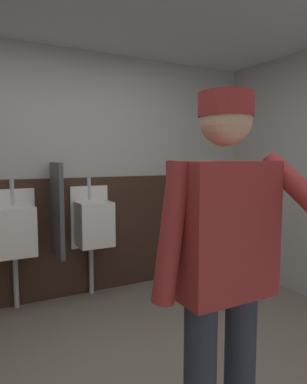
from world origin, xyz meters
name	(u,v)px	position (x,y,z in m)	size (l,w,h in m)	color
wall_back	(67,175)	(0.00, 1.89, 1.27)	(4.92, 0.12, 2.53)	#B2B2AD
wainscot_band_back	(71,237)	(0.00, 1.81, 0.62)	(4.32, 0.03, 1.24)	#382319
urinal_left	(15,230)	(-0.55, 1.67, 0.78)	(0.40, 0.34, 1.24)	white
urinal_middle	(93,223)	(0.20, 1.67, 0.78)	(0.40, 0.34, 1.24)	white
privacy_divider_panel	(57,210)	(-0.18, 1.60, 0.95)	(0.04, 0.40, 0.90)	#4C4C51
person	(224,262)	(0.03, -0.60, 1.00)	(0.64, 0.60, 1.71)	#2D3342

